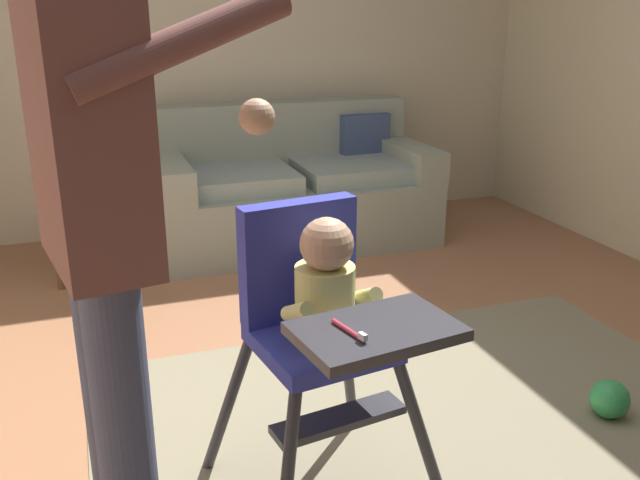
{
  "coord_description": "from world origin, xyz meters",
  "views": [
    {
      "loc": [
        -0.89,
        -2.1,
        1.44
      ],
      "look_at": [
        -0.21,
        -0.17,
        0.74
      ],
      "focal_mm": 38.33,
      "sensor_mm": 36.0,
      "label": 1
    }
  ],
  "objects_px": {
    "sippy_cup": "(75,177)",
    "side_table": "(87,210)",
    "toy_ball": "(610,399)",
    "adult_standing": "(100,227)",
    "high_chair": "(321,309)",
    "couch": "(292,190)"
  },
  "relations": [
    {
      "from": "high_chair",
      "to": "sippy_cup",
      "type": "xyz_separation_m",
      "value": [
        -0.65,
        2.16,
        -0.06
      ]
    },
    {
      "from": "couch",
      "to": "side_table",
      "type": "distance_m",
      "value": 1.28
    },
    {
      "from": "adult_standing",
      "to": "side_table",
      "type": "distance_m",
      "value": 2.35
    },
    {
      "from": "adult_standing",
      "to": "toy_ball",
      "type": "height_order",
      "value": "adult_standing"
    },
    {
      "from": "high_chair",
      "to": "side_table",
      "type": "xyz_separation_m",
      "value": [
        -0.61,
        2.16,
        -0.25
      ]
    },
    {
      "from": "high_chair",
      "to": "adult_standing",
      "type": "bearing_deg",
      "value": -87.69
    },
    {
      "from": "couch",
      "to": "toy_ball",
      "type": "distance_m",
      "value": 2.42
    },
    {
      "from": "high_chair",
      "to": "side_table",
      "type": "height_order",
      "value": "high_chair"
    },
    {
      "from": "side_table",
      "to": "toy_ball",
      "type": "bearing_deg",
      "value": -50.5
    },
    {
      "from": "adult_standing",
      "to": "toy_ball",
      "type": "relative_size",
      "value": 11.75
    },
    {
      "from": "high_chair",
      "to": "toy_ball",
      "type": "relative_size",
      "value": 6.31
    },
    {
      "from": "side_table",
      "to": "sippy_cup",
      "type": "height_order",
      "value": "sippy_cup"
    },
    {
      "from": "couch",
      "to": "toy_ball",
      "type": "xyz_separation_m",
      "value": [
        0.5,
        -2.35,
        -0.26
      ]
    },
    {
      "from": "side_table",
      "to": "sippy_cup",
      "type": "xyz_separation_m",
      "value": [
        -0.04,
        0.0,
        0.19
      ]
    },
    {
      "from": "high_chair",
      "to": "sippy_cup",
      "type": "distance_m",
      "value": 2.26
    },
    {
      "from": "couch",
      "to": "side_table",
      "type": "height_order",
      "value": "couch"
    },
    {
      "from": "toy_ball",
      "to": "side_table",
      "type": "xyz_separation_m",
      "value": [
        -1.75,
        2.13,
        0.31
      ]
    },
    {
      "from": "sippy_cup",
      "to": "toy_ball",
      "type": "bearing_deg",
      "value": -49.84
    },
    {
      "from": "couch",
      "to": "high_chair",
      "type": "distance_m",
      "value": 2.49
    },
    {
      "from": "side_table",
      "to": "couch",
      "type": "bearing_deg",
      "value": 10.19
    },
    {
      "from": "sippy_cup",
      "to": "side_table",
      "type": "bearing_deg",
      "value": -0.0
    },
    {
      "from": "couch",
      "to": "adult_standing",
      "type": "bearing_deg",
      "value": -26.12
    }
  ]
}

